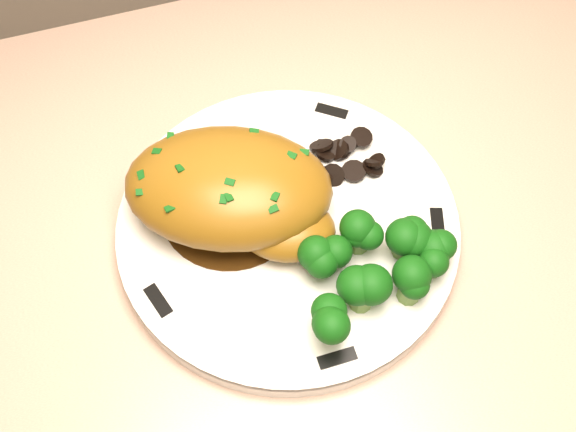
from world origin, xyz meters
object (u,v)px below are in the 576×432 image
object	(u,v)px
plate	(288,228)
broccoli_florets	(377,267)
chicken_breast	(235,192)
counter	(254,395)

from	to	relation	value
plate	broccoli_florets	distance (m)	0.09
chicken_breast	broccoli_florets	world-z (taller)	chicken_breast
counter	broccoli_florets	size ratio (longest dim) A/B	15.98
counter	plate	distance (m)	0.42
chicken_breast	counter	bearing A→B (deg)	-92.39
counter	broccoli_florets	xyz separation A→B (m)	(0.10, -0.07, 0.45)
counter	chicken_breast	size ratio (longest dim) A/B	9.64
counter	broccoli_florets	distance (m)	0.47
plate	broccoli_florets	world-z (taller)	broccoli_florets
chicken_breast	broccoli_florets	bearing A→B (deg)	-25.51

